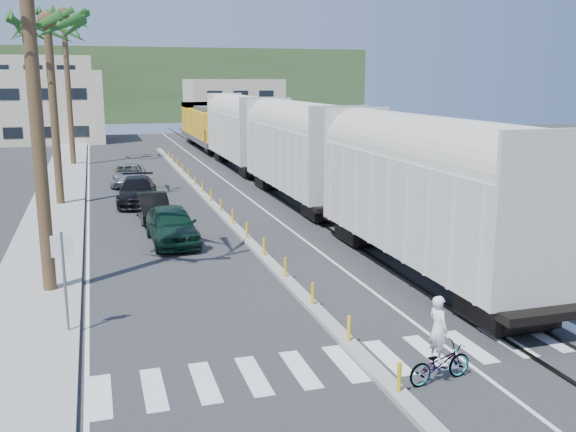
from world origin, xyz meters
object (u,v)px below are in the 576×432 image
(car_lead, at_px, (172,225))
(cyclist, at_px, (439,355))
(street_sign, at_px, (64,268))
(car_second, at_px, (153,207))

(car_lead, xyz_separation_m, cyclist, (4.49, -15.14, -0.15))
(street_sign, distance_m, car_second, 15.12)
(street_sign, distance_m, cyclist, 10.30)
(car_lead, xyz_separation_m, car_second, (-0.36, 5.04, -0.14))
(street_sign, bearing_deg, car_lead, 66.95)
(car_second, bearing_deg, cyclist, -78.34)
(car_lead, bearing_deg, street_sign, -114.91)
(car_lead, bearing_deg, car_second, 92.27)
(street_sign, bearing_deg, car_second, 75.76)
(street_sign, xyz_separation_m, cyclist, (8.56, -5.57, -1.29))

